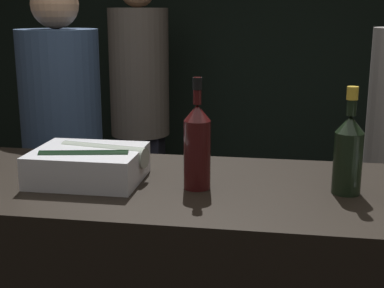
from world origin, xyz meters
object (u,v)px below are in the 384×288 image
(ice_bin_with_bottles, at_px, (90,163))
(person_grey_polo, at_px, (63,153))
(person_blond_tee, at_px, (140,107))
(champagne_bottle, at_px, (348,152))
(red_wine_bottle_black_foil, at_px, (197,144))

(ice_bin_with_bottles, relative_size, person_grey_polo, 0.20)
(person_blond_tee, bearing_deg, champagne_bottle, 26.97)
(person_blond_tee, height_order, person_grey_polo, person_blond_tee)
(ice_bin_with_bottles, bearing_deg, red_wine_bottle_black_foil, -3.15)
(ice_bin_with_bottles, bearing_deg, person_blond_tee, 99.39)
(red_wine_bottle_black_foil, relative_size, person_grey_polo, 0.19)
(red_wine_bottle_black_foil, bearing_deg, ice_bin_with_bottles, 176.85)
(red_wine_bottle_black_foil, height_order, person_grey_polo, person_grey_polo)
(person_blond_tee, bearing_deg, person_grey_polo, -13.12)
(ice_bin_with_bottles, distance_m, person_blond_tee, 1.70)
(red_wine_bottle_black_foil, bearing_deg, champagne_bottle, 3.09)
(champagne_bottle, relative_size, red_wine_bottle_black_foil, 0.94)
(ice_bin_with_bottles, distance_m, red_wine_bottle_black_foil, 0.36)
(person_grey_polo, bearing_deg, champagne_bottle, 52.53)
(champagne_bottle, bearing_deg, red_wine_bottle_black_foil, -176.91)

